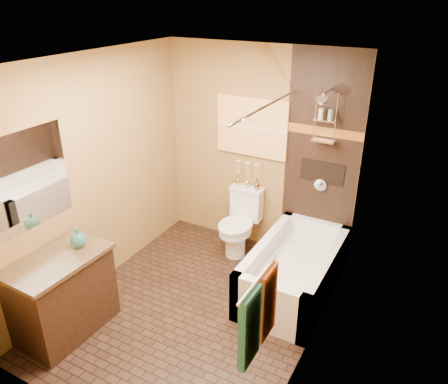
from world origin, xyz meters
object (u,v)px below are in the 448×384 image
Objects in this scene: toilet at (240,222)px; sunset_painting at (252,127)px; bathtub at (294,274)px; vanity at (63,294)px.

sunset_painting is at bearing 88.47° from toilet.
sunset_painting is at bearing 140.72° from bathtub.
sunset_painting reaches higher than toilet.
bathtub is 1.58× the size of vanity.
bathtub is (0.89, -0.73, -1.33)m from sunset_painting.
vanity is at bearing -109.79° from sunset_painting.
vanity is (-0.84, -2.06, 0.01)m from toilet.
vanity is at bearing -137.07° from bathtub.
toilet is at bearing -90.00° from sunset_painting.
toilet is (-0.89, 0.46, 0.19)m from bathtub.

